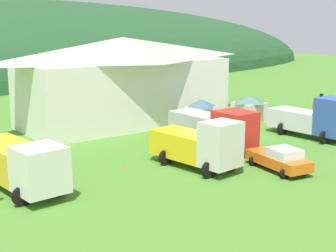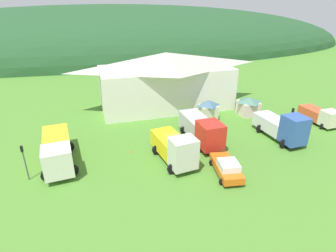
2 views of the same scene
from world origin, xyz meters
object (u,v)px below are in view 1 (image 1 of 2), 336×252
heavy_rig_striped (20,163)px  box_truck_blue (315,118)px  play_shed_pink (249,108)px  traffic_cone_mid_row (251,156)px  play_shed_cream (201,114)px  depot_building (123,80)px  crane_truck_red (215,128)px  service_pickup_orange (280,159)px  traffic_light_east (320,109)px  flatbed_truck_yellow (200,145)px  traffic_cone_near_pickup (124,167)px

heavy_rig_striped → box_truck_blue: (25.18, -1.72, 0.08)m
play_shed_pink → traffic_cone_mid_row: (-9.15, -9.37, -1.35)m
play_shed_cream → traffic_cone_mid_row: play_shed_cream is taller
play_shed_pink → heavy_rig_striped: size_ratio=0.33×
depot_building → heavy_rig_striped: 20.28m
crane_truck_red → play_shed_pink: bearing=119.6°
depot_building → play_shed_cream: size_ratio=7.18×
play_shed_cream → crane_truck_red: 6.87m
play_shed_pink → traffic_cone_mid_row: 13.17m
service_pickup_orange → traffic_cone_mid_row: size_ratio=10.09×
traffic_light_east → play_shed_pink: bearing=98.0°
box_truck_blue → crane_truck_red: bearing=-106.7°
service_pickup_orange → traffic_light_east: bearing=124.2°
flatbed_truck_yellow → traffic_light_east: bearing=89.6°
play_shed_pink → crane_truck_red: 11.71m
play_shed_pink → traffic_light_east: (1.08, -7.70, 0.92)m
flatbed_truck_yellow → heavy_rig_striped: bearing=-111.6°
heavy_rig_striped → service_pickup_orange: heavy_rig_striped is taller
heavy_rig_striped → service_pickup_orange: size_ratio=1.69×
play_shed_pink → play_shed_cream: bearing=-177.9°
traffic_cone_mid_row → box_truck_blue: bearing=6.5°
crane_truck_red → traffic_cone_near_pickup: crane_truck_red is taller
heavy_rig_striped → flatbed_truck_yellow: bearing=70.4°
play_shed_pink → box_truck_blue: bearing=-93.8°
traffic_light_east → heavy_rig_striped: bearing=177.8°
depot_building → heavy_rig_striped: bearing=-138.8°
play_shed_cream → traffic_cone_near_pickup: 13.39m
heavy_rig_striped → traffic_cone_near_pickup: size_ratio=16.72×
heavy_rig_striped → traffic_cone_mid_row: (16.59, -2.71, -1.68)m
play_shed_pink → traffic_cone_near_pickup: play_shed_pink is taller
play_shed_pink → crane_truck_red: size_ratio=0.35×
play_shed_pink → traffic_light_east: 7.82m
depot_building → play_shed_pink: depot_building is taller
box_truck_blue → traffic_light_east: size_ratio=2.00×
crane_truck_red → box_truck_blue: 9.63m
service_pickup_orange → play_shed_pink: bearing=150.6°
play_shed_cream → flatbed_truck_yellow: 12.15m
play_shed_pink → traffic_cone_mid_row: bearing=-134.3°
crane_truck_red → traffic_cone_near_pickup: size_ratio=15.67×
heavy_rig_striped → traffic_cone_mid_row: 16.89m
depot_building → traffic_cone_near_pickup: depot_building is taller
play_shed_cream → service_pickup_orange: size_ratio=0.58×
play_shed_pink → traffic_light_east: traffic_light_east is taller
flatbed_truck_yellow → service_pickup_orange: (4.05, -3.54, -0.88)m
traffic_light_east → traffic_cone_mid_row: bearing=-170.7°
traffic_cone_near_pickup → traffic_cone_mid_row: 9.70m
box_truck_blue → flatbed_truck_yellow: bearing=-88.5°
flatbed_truck_yellow → service_pickup_orange: size_ratio=1.37×
heavy_rig_striped → service_pickup_orange: (15.51, -6.45, -0.85)m
crane_truck_red → play_shed_cream: bearing=147.6°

